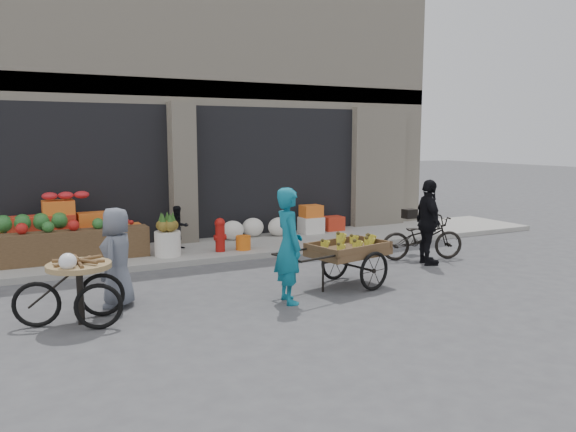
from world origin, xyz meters
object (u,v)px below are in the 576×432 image
vendor_woman (289,246)px  tricycle_cart (79,283)px  orange_bucket (243,243)px  bicycle (422,238)px  pineapple_bin (168,244)px  cyclist (428,222)px  fire_hydrant (220,233)px  vendor_grey (117,257)px  banana_cart (346,248)px  seated_person (178,228)px

vendor_woman → tricycle_cart: vendor_woman is taller
orange_bucket → bicycle: bicycle is taller
pineapple_bin → cyclist: (4.52, -2.55, 0.47)m
fire_hydrant → cyclist: size_ratio=0.42×
orange_bucket → vendor_grey: 3.99m
vendor_woman → vendor_grey: 2.54m
pineapple_bin → tricycle_cart: bearing=-122.3°
banana_cart → pineapple_bin: bearing=111.8°
cyclist → vendor_grey: bearing=109.1°
seated_person → bicycle: seated_person is taller
tricycle_cart → bicycle: (6.77, 1.10, -0.11)m
vendor_grey → bicycle: vendor_grey is taller
seated_person → vendor_grey: (-1.84, -3.24, 0.15)m
vendor_woman → cyclist: (3.61, 1.06, -0.04)m
seated_person → vendor_grey: size_ratio=0.63×
orange_bucket → cyclist: (2.92, -2.45, 0.57)m
pineapple_bin → tricycle_cart: (-2.05, -3.25, 0.20)m
seated_person → vendor_woman: 4.25m
seated_person → cyclist: 5.19m
bicycle → tricycle_cart: bearing=117.4°
orange_bucket → bicycle: size_ratio=0.19×
fire_hydrant → banana_cart: 3.37m
fire_hydrant → seated_person: 0.96m
pineapple_bin → vendor_grey: vendor_grey is taller
banana_cart → vendor_grey: bearing=158.6°
bicycle → cyclist: 0.59m
seated_person → vendor_grey: bearing=-129.6°
seated_person → tricycle_cart: size_ratio=0.64×
orange_bucket → tricycle_cart: tricycle_cart is taller
fire_hydrant → seated_person: bearing=137.1°
pineapple_bin → vendor_grey: bearing=-118.6°
seated_person → banana_cart: size_ratio=0.40×
tricycle_cart → cyclist: size_ratio=0.87×
seated_person → tricycle_cart: seated_person is taller
orange_bucket → cyclist: cyclist is taller
tricycle_cart → cyclist: (6.57, 0.70, 0.28)m
seated_person → banana_cart: 4.23m
orange_bucket → seated_person: seated_person is taller
seated_person → orange_bucket: bearing=-40.3°
pineapple_bin → cyclist: cyclist is taller
orange_bucket → pineapple_bin: bearing=176.4°
seated_person → tricycle_cart: (-2.45, -3.85, -0.02)m
tricycle_cart → bicycle: 6.86m
orange_bucket → seated_person: (-1.20, 0.70, 0.31)m
pineapple_bin → vendor_woman: (0.91, -3.60, 0.51)m
vendor_grey → seated_person: bearing=-179.7°
tricycle_cart → bicycle: size_ratio=0.85×
vendor_woman → bicycle: bearing=-61.3°
fire_hydrant → banana_cart: bearing=-71.4°
fire_hydrant → vendor_grey: bearing=-134.4°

